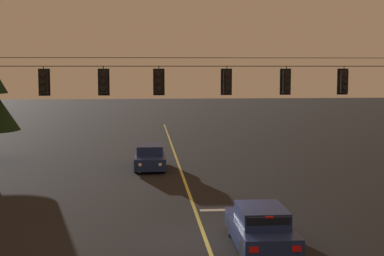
# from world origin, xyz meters

# --- Properties ---
(ground_plane) EXTENTS (180.00, 180.00, 0.00)m
(ground_plane) POSITION_xyz_m (0.00, 0.00, 0.00)
(ground_plane) COLOR black
(lane_centre_stripe) EXTENTS (0.14, 60.00, 0.01)m
(lane_centre_stripe) POSITION_xyz_m (0.00, 10.78, 0.00)
(lane_centre_stripe) COLOR #D1C64C
(lane_centre_stripe) RESTS_ON ground
(stop_bar_paint) EXTENTS (3.40, 0.36, 0.01)m
(stop_bar_paint) POSITION_xyz_m (1.90, 4.18, 0.00)
(stop_bar_paint) COLOR silver
(stop_bar_paint) RESTS_ON ground
(signal_span_assembly) EXTENTS (20.48, 0.32, 7.41)m
(signal_span_assembly) POSITION_xyz_m (-0.00, 4.78, 3.86)
(signal_span_assembly) COLOR #38281C
(signal_span_assembly) RESTS_ON ground
(traffic_light_leftmost) EXTENTS (0.48, 0.41, 1.22)m
(traffic_light_leftmost) POSITION_xyz_m (-6.19, 4.76, 5.36)
(traffic_light_leftmost) COLOR black
(traffic_light_left_inner) EXTENTS (0.48, 0.41, 1.22)m
(traffic_light_left_inner) POSITION_xyz_m (-3.76, 4.76, 5.36)
(traffic_light_left_inner) COLOR black
(traffic_light_centre) EXTENTS (0.48, 0.41, 1.22)m
(traffic_light_centre) POSITION_xyz_m (-1.47, 4.76, 5.36)
(traffic_light_centre) COLOR black
(traffic_light_right_inner) EXTENTS (0.48, 0.41, 1.22)m
(traffic_light_right_inner) POSITION_xyz_m (1.39, 4.76, 5.36)
(traffic_light_right_inner) COLOR black
(traffic_light_rightmost) EXTENTS (0.48, 0.41, 1.22)m
(traffic_light_rightmost) POSITION_xyz_m (3.93, 4.76, 5.36)
(traffic_light_rightmost) COLOR black
(traffic_light_far_right) EXTENTS (0.48, 0.41, 1.22)m
(traffic_light_far_right) POSITION_xyz_m (6.44, 4.76, 5.36)
(traffic_light_far_right) COLOR black
(car_waiting_near_lane) EXTENTS (1.80, 4.33, 1.39)m
(car_waiting_near_lane) POSITION_xyz_m (1.75, -0.91, 0.65)
(car_waiting_near_lane) COLOR navy
(car_waiting_near_lane) RESTS_ON ground
(car_oncoming_lead) EXTENTS (1.80, 4.42, 1.39)m
(car_oncoming_lead) POSITION_xyz_m (-1.79, 14.54, 0.65)
(car_oncoming_lead) COLOR navy
(car_oncoming_lead) RESTS_ON ground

